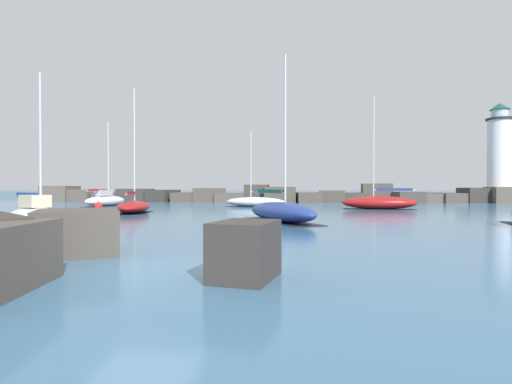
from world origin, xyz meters
name	(u,v)px	position (x,y,z in m)	size (l,w,h in m)	color
ground_plane	(146,272)	(0.00, 0.00, 0.00)	(600.00, 600.00, 0.00)	#3D6B8E
open_sea_beyond	(284,194)	(0.00, 106.76, 0.00)	(400.00, 116.00, 0.01)	#2D5B7F
breakwater_jetty	(268,196)	(-0.44, 46.57, 0.91)	(68.71, 7.14, 2.58)	brown
lighthouse	(499,160)	(30.99, 47.75, 5.83)	(3.99, 3.99, 13.47)	gray
sailboat_moored_0	(281,211)	(2.71, 14.55, 0.62)	(5.47, 7.38, 9.88)	navy
sailboat_moored_1	(105,200)	(-17.24, 32.34, 0.69)	(3.18, 6.15, 9.30)	white
sailboat_moored_3	(379,202)	(11.37, 28.96, 0.65)	(7.03, 2.93, 10.56)	maroon
sailboat_moored_4	(255,202)	(-0.72, 32.61, 0.55)	(6.79, 3.27, 8.05)	silver
sailboat_moored_5	(133,206)	(-9.40, 21.39, 0.54)	(3.50, 6.15, 10.11)	maroon
sailboat_moored_6	(37,215)	(-9.81, 10.05, 0.63)	(5.57, 4.44, 7.96)	white
mooring_buoy_orange_near	(98,206)	(-14.14, 24.83, 0.36)	(0.73, 0.73, 0.93)	red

